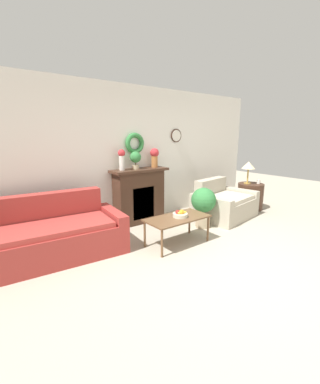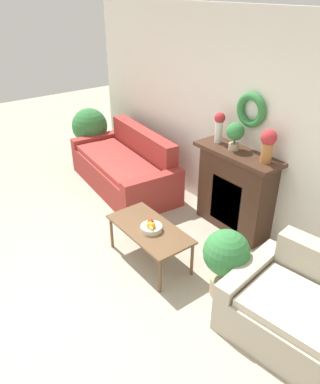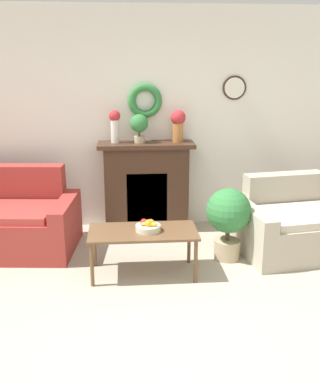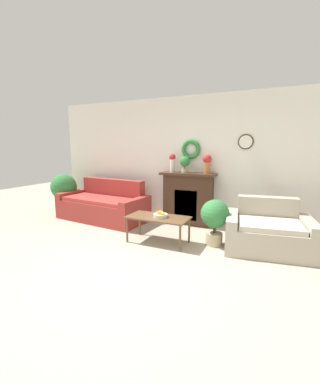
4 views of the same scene
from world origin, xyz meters
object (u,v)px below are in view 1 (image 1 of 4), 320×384
at_px(vase_on_mantel_right, 155,156).
at_px(potted_plant_on_mantel, 135,158).
at_px(potted_plant_floor_by_loveseat, 203,203).
at_px(vase_on_mantel_left, 122,158).
at_px(side_table_by_loveseat, 250,196).
at_px(fireplace, 139,196).
at_px(couch_left, 51,236).
at_px(coffee_table, 177,220).
at_px(loveseat_right, 223,204).
at_px(mug, 259,182).
at_px(table_lamp, 249,166).
at_px(fruit_bowl, 180,214).

distance_m(vase_on_mantel_right, potted_plant_on_mantel, 0.47).
bearing_deg(potted_plant_floor_by_loveseat, vase_on_mantel_left, 139.81).
bearing_deg(potted_plant_on_mantel, side_table_by_loveseat, -16.09).
bearing_deg(fireplace, couch_left, -165.19).
xyz_separation_m(coffee_table, side_table_by_loveseat, (2.75, 0.48, -0.11)).
height_order(loveseat_right, mug, loveseat_right).
distance_m(mug, vase_on_mantel_right, 2.65).
relative_size(fireplace, table_lamp, 2.21).
bearing_deg(potted_plant_on_mantel, vase_on_mantel_left, 176.06).
relative_size(fruit_bowl, potted_plant_on_mantel, 0.72).
bearing_deg(coffee_table, fireplace, 85.45).
xyz_separation_m(fruit_bowl, vase_on_mantel_left, (-0.32, 1.30, 0.83)).
xyz_separation_m(fruit_bowl, table_lamp, (2.63, 0.55, 0.54)).
height_order(fireplace, couch_left, fireplace).
bearing_deg(coffee_table, table_lamp, 11.41).
xyz_separation_m(couch_left, vase_on_mantel_right, (2.24, 0.50, 1.02)).
distance_m(loveseat_right, potted_plant_floor_by_loveseat, 0.87).
bearing_deg(potted_plant_floor_by_loveseat, potted_plant_on_mantel, 132.36).
xyz_separation_m(fireplace, mug, (2.79, -0.91, 0.11)).
height_order(fruit_bowl, table_lamp, table_lamp).
distance_m(mug, potted_plant_floor_by_loveseat, 1.99).
bearing_deg(potted_plant_on_mantel, potted_plant_floor_by_loveseat, -47.64).
height_order(coffee_table, vase_on_mantel_right, vase_on_mantel_right).
bearing_deg(fireplace, potted_plant_on_mantel, -170.16).
bearing_deg(fireplace, coffee_table, -94.55).
xyz_separation_m(mug, potted_plant_on_mantel, (-2.87, 0.89, 0.65)).
bearing_deg(vase_on_mantel_right, fruit_bowl, -108.63).
xyz_separation_m(coffee_table, fruit_bowl, (0.05, -0.01, 0.09)).
height_order(loveseat_right, potted_plant_on_mantel, potted_plant_on_mantel).
relative_size(coffee_table, mug, 11.13).
height_order(table_lamp, potted_plant_on_mantel, potted_plant_on_mantel).
distance_m(fruit_bowl, mug, 2.87).
bearing_deg(mug, vase_on_mantel_left, 163.87).
height_order(couch_left, coffee_table, couch_left).
bearing_deg(table_lamp, fireplace, 163.91).
relative_size(table_lamp, potted_plant_floor_by_loveseat, 0.67).
relative_size(fireplace, potted_plant_floor_by_loveseat, 1.49).
relative_size(vase_on_mantel_left, vase_on_mantel_right, 1.01).
relative_size(couch_left, vase_on_mantel_right, 5.47).
distance_m(fireplace, vase_on_mantel_left, 0.86).
distance_m(fireplace, potted_plant_on_mantel, 0.76).
xyz_separation_m(vase_on_mantel_left, potted_plant_on_mantel, (0.29, -0.02, -0.02)).
bearing_deg(side_table_by_loveseat, mug, -37.87).
bearing_deg(loveseat_right, potted_plant_on_mantel, 146.56).
relative_size(mug, potted_plant_floor_by_loveseat, 0.12).
bearing_deg(fireplace, mug, -18.05).
relative_size(vase_on_mantel_left, potted_plant_on_mantel, 1.15).
bearing_deg(fireplace, side_table_by_loveseat, -16.85).
bearing_deg(vase_on_mantel_left, table_lamp, -14.24).
bearing_deg(potted_plant_on_mantel, fireplace, 9.84).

